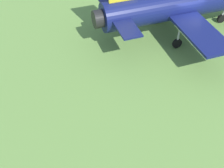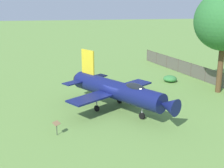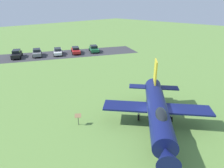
# 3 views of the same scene
# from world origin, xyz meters

# --- Properties ---
(ground_plane) EXTENTS (200.00, 200.00, 0.00)m
(ground_plane) POSITION_xyz_m (0.00, 0.00, 0.00)
(ground_plane) COLOR #668E42
(display_jet) EXTENTS (9.94, 11.39, 5.37)m
(display_jet) POSITION_xyz_m (0.23, -0.29, 2.04)
(display_jet) COLOR #111951
(display_jet) RESTS_ON ground_plane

